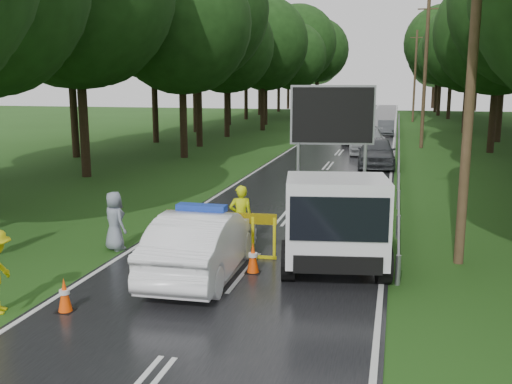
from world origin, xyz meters
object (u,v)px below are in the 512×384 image
(officer, at_px, (241,217))
(queue_car_first, at_px, (377,152))
(barrier, at_px, (221,223))
(police_sedan, at_px, (202,243))
(queue_car_fourth, at_px, (386,128))
(work_truck, at_px, (333,216))
(queue_car_third, at_px, (360,133))
(civilian, at_px, (319,210))
(queue_car_second, at_px, (368,141))

(officer, distance_m, queue_car_first, 16.54)
(barrier, bearing_deg, police_sedan, -93.38)
(police_sedan, xyz_separation_m, queue_car_fourth, (3.40, 37.31, -0.15))
(work_truck, xyz_separation_m, barrier, (-2.86, -0.36, -0.27))
(officer, xyz_separation_m, queue_car_third, (1.44, 28.26, -0.14))
(civilian, bearing_deg, queue_car_third, 65.99)
(police_sedan, distance_m, queue_car_fourth, 37.46)
(work_truck, xyz_separation_m, civilian, (-0.56, 1.59, -0.23))
(officer, height_order, queue_car_first, officer)
(queue_car_third, height_order, queue_car_fourth, queue_car_third)
(police_sedan, height_order, queue_car_second, police_sedan)
(barrier, bearing_deg, officer, 70.41)
(barrier, xyz_separation_m, officer, (0.28, 0.95, -0.04))
(queue_car_fourth, bearing_deg, queue_car_first, -92.03)
(barrier, distance_m, queue_car_second, 23.34)
(work_truck, distance_m, officer, 2.67)
(queue_car_second, bearing_deg, queue_car_fourth, 84.77)
(queue_car_first, height_order, queue_car_third, queue_car_first)
(barrier, distance_m, queue_car_fourth, 35.98)
(work_truck, bearing_deg, barrier, 177.82)
(police_sedan, xyz_separation_m, civilian, (2.30, 3.43, 0.17))
(queue_car_third, bearing_deg, queue_car_fourth, 75.90)
(barrier, bearing_deg, work_truck, 3.75)
(queue_car_third, bearing_deg, queue_car_second, -81.76)
(officer, distance_m, civilian, 2.26)
(civilian, xyz_separation_m, queue_car_first, (1.03, 15.26, -0.15))
(queue_car_first, distance_m, queue_car_fourth, 18.62)
(queue_car_first, xyz_separation_m, queue_car_third, (-1.61, 12.00, -0.07))
(officer, bearing_deg, queue_car_third, -114.29)
(police_sedan, bearing_deg, queue_car_second, -98.38)
(officer, xyz_separation_m, civilian, (2.02, 1.00, 0.08))
(officer, bearing_deg, queue_car_second, -117.26)
(officer, distance_m, queue_car_third, 28.29)
(queue_car_fourth, bearing_deg, queue_car_second, -95.58)
(queue_car_second, height_order, queue_car_third, queue_car_second)
(police_sedan, distance_m, civilian, 4.14)
(work_truck, height_order, civilian, work_truck)
(work_truck, height_order, queue_car_first, work_truck)
(barrier, relative_size, civilian, 1.53)
(police_sedan, bearing_deg, queue_car_third, -95.64)
(officer, bearing_deg, queue_car_first, -122.01)
(work_truck, distance_m, queue_car_second, 22.85)
(officer, relative_size, queue_car_second, 0.33)
(police_sedan, bearing_deg, barrier, -92.44)
(queue_car_fourth, bearing_deg, queue_car_third, -106.07)
(barrier, xyz_separation_m, queue_car_third, (1.72, 29.20, -0.18))
(queue_car_fourth, bearing_deg, officer, -96.93)
(queue_car_first, bearing_deg, police_sedan, -102.51)
(queue_car_third, relative_size, queue_car_fourth, 1.38)
(work_truck, xyz_separation_m, queue_car_fourth, (0.54, 35.46, -0.55))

